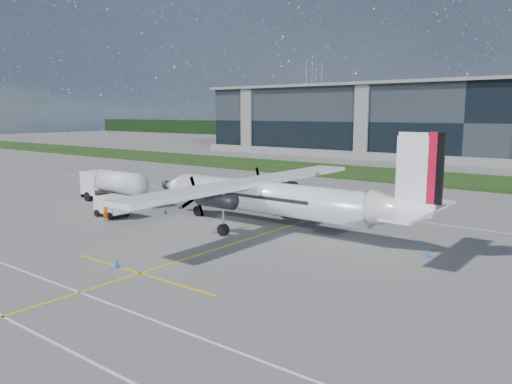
{
  "coord_description": "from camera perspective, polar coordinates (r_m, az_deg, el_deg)",
  "views": [
    {
      "loc": [
        25.66,
        -24.13,
        9.33
      ],
      "look_at": [
        -0.17,
        9.26,
        2.63
      ],
      "focal_mm": 35.0,
      "sensor_mm": 36.0,
      "label": 1
    }
  ],
  "objects": [
    {
      "name": "grass_strip",
      "position": [
        77.12,
        18.01,
        1.65
      ],
      "size": [
        400.0,
        18.0,
        0.04
      ],
      "primitive_type": "cube",
      "color": "black",
      "rests_on": "ground"
    },
    {
      "name": "safety_cone_portwing",
      "position": [
        31.9,
        -15.66,
        -7.86
      ],
      "size": [
        0.36,
        0.36,
        0.5
      ],
      "primitive_type": "cone",
      "color": "blue",
      "rests_on": "ground"
    },
    {
      "name": "safety_cone_nose_stbd",
      "position": [
        49.69,
        -8.75,
        -1.61
      ],
      "size": [
        0.36,
        0.36,
        0.5
      ],
      "primitive_type": "cone",
      "color": "blue",
      "rests_on": "ground"
    },
    {
      "name": "fuel_tanker_truck",
      "position": [
        54.83,
        -16.26,
        0.63
      ],
      "size": [
        8.92,
        2.9,
        3.34
      ],
      "primitive_type": null,
      "color": "silver",
      "rests_on": "ground"
    },
    {
      "name": "ground",
      "position": [
        69.7,
        15.77,
        0.99
      ],
      "size": [
        400.0,
        400.0,
        0.0
      ],
      "primitive_type": "plane",
      "color": "slate",
      "rests_on": "ground"
    },
    {
      "name": "safety_cone_stbdwing",
      "position": [
        53.2,
        9.04,
        -0.92
      ],
      "size": [
        0.36,
        0.36,
        0.5
      ],
      "primitive_type": "cone",
      "color": "blue",
      "rests_on": "ground"
    },
    {
      "name": "safety_cone_tail",
      "position": [
        34.72,
        18.98,
        -6.64
      ],
      "size": [
        0.36,
        0.36,
        0.5
      ],
      "primitive_type": "cone",
      "color": "blue",
      "rests_on": "ground"
    },
    {
      "name": "baggage_tug",
      "position": [
        47.17,
        -16.19,
        -1.55
      ],
      "size": [
        3.23,
        1.94,
        1.94
      ],
      "primitive_type": null,
      "color": "silver",
      "rests_on": "ground"
    },
    {
      "name": "safety_cone_fwd",
      "position": [
        49.71,
        -11.65,
        -1.69
      ],
      "size": [
        0.36,
        0.36,
        0.5
      ],
      "primitive_type": "cone",
      "color": "blue",
      "rests_on": "ground"
    },
    {
      "name": "terminal_building",
      "position": [
        107.26,
        24.08,
        7.27
      ],
      "size": [
        120.0,
        20.0,
        15.0
      ],
      "primitive_type": "cube",
      "color": "black",
      "rests_on": "ground"
    },
    {
      "name": "yellow_taxiway_centerline",
      "position": [
        42.02,
        4.05,
        -3.82
      ],
      "size": [
        0.2,
        70.0,
        0.01
      ],
      "primitive_type": "cube",
      "color": "yellow",
      "rests_on": "ground"
    },
    {
      "name": "ground_crew_person",
      "position": [
        45.64,
        -16.82,
        -1.84
      ],
      "size": [
        0.79,
        0.97,
        2.07
      ],
      "primitive_type": "imported",
      "rotation": [
        0.0,
        0.0,
        1.82
      ],
      "color": "#F25907",
      "rests_on": "ground"
    },
    {
      "name": "pylon_west",
      "position": [
        203.76,
        6.58,
        10.56
      ],
      "size": [
        9.0,
        4.6,
        30.0
      ],
      "primitive_type": null,
      "color": "gray",
      "rests_on": "ground"
    },
    {
      "name": "turboprop_aircraft",
      "position": [
        39.79,
        2.26,
        1.42
      ],
      "size": [
        26.17,
        27.14,
        8.14
      ],
      "primitive_type": null,
      "color": "white",
      "rests_on": "ground"
    },
    {
      "name": "safety_cone_nose_port",
      "position": [
        47.58,
        -10.35,
        -2.13
      ],
      "size": [
        0.36,
        0.36,
        0.5
      ],
      "primitive_type": "cone",
      "color": "blue",
      "rests_on": "ground"
    }
  ]
}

